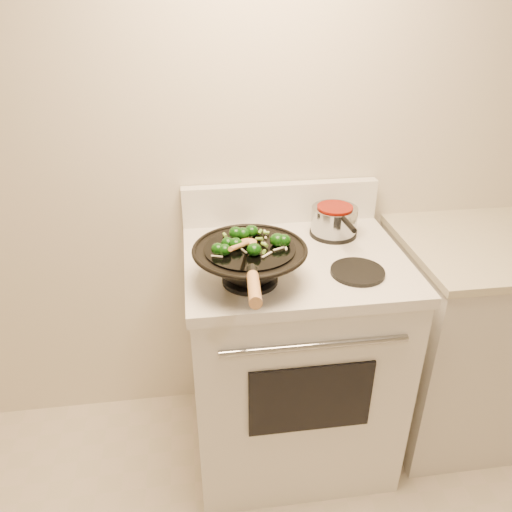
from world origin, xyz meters
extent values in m
plane|color=beige|center=(0.00, 1.50, 1.30)|extent=(3.50, 0.00, 3.50)
cube|color=white|center=(-0.07, 1.17, 0.44)|extent=(0.76, 0.64, 0.88)
cube|color=white|center=(-0.07, 1.17, 0.90)|extent=(0.78, 0.66, 0.04)
cube|color=white|center=(-0.07, 1.47, 1.00)|extent=(0.78, 0.05, 0.16)
cylinder|color=#909498|center=(-0.07, 0.84, 0.78)|extent=(0.60, 0.02, 0.02)
cube|color=black|center=(-0.07, 0.84, 0.55)|extent=(0.42, 0.01, 0.28)
cylinder|color=black|center=(-0.25, 1.02, 0.93)|extent=(0.18, 0.18, 0.01)
cylinder|color=black|center=(0.11, 1.02, 0.93)|extent=(0.18, 0.18, 0.01)
cylinder|color=black|center=(-0.25, 1.32, 0.93)|extent=(0.18, 0.18, 0.01)
cylinder|color=black|center=(0.11, 1.32, 0.93)|extent=(0.18, 0.18, 0.01)
cube|color=silver|center=(0.74, 1.20, 0.44)|extent=(0.73, 0.60, 0.88)
cube|color=beige|center=(0.74, 1.20, 0.90)|extent=(0.75, 0.62, 0.03)
torus|color=black|center=(-0.25, 1.02, 1.04)|extent=(0.36, 0.36, 0.01)
cylinder|color=black|center=(-0.25, 1.02, 1.04)|extent=(0.29, 0.29, 0.01)
cylinder|color=black|center=(-0.27, 0.82, 1.08)|extent=(0.03, 0.06, 0.04)
cylinder|color=#B57E47|center=(-0.28, 0.70, 1.10)|extent=(0.05, 0.19, 0.07)
ellipsoid|color=#0B3408|center=(-0.15, 1.02, 1.06)|extent=(0.04, 0.04, 0.04)
cylinder|color=#4A842F|center=(-0.13, 1.02, 1.05)|extent=(0.02, 0.02, 0.01)
ellipsoid|color=#0B3408|center=(-0.29, 1.10, 1.06)|extent=(0.05, 0.05, 0.04)
ellipsoid|color=#0B3408|center=(-0.36, 0.99, 1.06)|extent=(0.04, 0.04, 0.04)
ellipsoid|color=#0B3408|center=(-0.25, 0.97, 1.06)|extent=(0.05, 0.05, 0.04)
cylinder|color=#4A842F|center=(-0.23, 0.97, 1.05)|extent=(0.02, 0.02, 0.02)
ellipsoid|color=#0B3408|center=(-0.34, 0.99, 1.06)|extent=(0.04, 0.04, 0.04)
ellipsoid|color=#0B3408|center=(-0.30, 1.02, 1.06)|extent=(0.04, 0.04, 0.04)
ellipsoid|color=#0B3408|center=(-0.27, 1.09, 1.06)|extent=(0.04, 0.04, 0.04)
cylinder|color=#4A842F|center=(-0.25, 1.09, 1.05)|extent=(0.02, 0.02, 0.01)
ellipsoid|color=#0B3408|center=(-0.32, 1.03, 1.06)|extent=(0.04, 0.04, 0.03)
ellipsoid|color=#0B3408|center=(-0.24, 1.10, 1.06)|extent=(0.04, 0.04, 0.04)
ellipsoid|color=#0B3408|center=(-0.17, 1.02, 1.06)|extent=(0.05, 0.05, 0.04)
cylinder|color=#4A842F|center=(-0.15, 1.02, 1.05)|extent=(0.02, 0.02, 0.01)
cube|color=white|center=(-0.31, 1.08, 1.05)|extent=(0.04, 0.01, 0.00)
cube|color=white|center=(-0.28, 1.00, 1.05)|extent=(0.02, 0.04, 0.00)
cube|color=white|center=(-0.24, 1.04, 1.05)|extent=(0.01, 0.05, 0.00)
cube|color=white|center=(-0.16, 1.05, 1.05)|extent=(0.02, 0.04, 0.00)
cube|color=white|center=(-0.36, 0.97, 1.05)|extent=(0.04, 0.02, 0.00)
cube|color=white|center=(-0.24, 1.14, 1.05)|extent=(0.05, 0.01, 0.00)
cube|color=white|center=(-0.14, 1.01, 1.05)|extent=(0.01, 0.05, 0.00)
cube|color=white|center=(-0.16, 1.02, 1.05)|extent=(0.03, 0.04, 0.00)
cube|color=white|center=(-0.21, 0.96, 1.05)|extent=(0.04, 0.04, 0.00)
cube|color=white|center=(-0.30, 1.05, 1.05)|extent=(0.02, 0.04, 0.00)
cube|color=white|center=(-0.23, 1.10, 1.05)|extent=(0.03, 0.03, 0.00)
cube|color=white|center=(-0.19, 1.11, 1.05)|extent=(0.01, 0.03, 0.00)
cube|color=white|center=(-0.16, 1.00, 1.05)|extent=(0.05, 0.03, 0.00)
cylinder|color=#659931|center=(-0.30, 1.02, 1.05)|extent=(0.02, 0.03, 0.02)
cylinder|color=#659931|center=(-0.21, 1.11, 1.05)|extent=(0.03, 0.02, 0.02)
cylinder|color=#659931|center=(-0.22, 0.97, 1.05)|extent=(0.02, 0.03, 0.01)
cylinder|color=#659931|center=(-0.22, 1.06, 1.05)|extent=(0.02, 0.02, 0.01)
cylinder|color=#659931|center=(-0.19, 1.10, 1.05)|extent=(0.02, 0.03, 0.02)
cylinder|color=#659931|center=(-0.21, 1.02, 1.05)|extent=(0.02, 0.02, 0.01)
cylinder|color=#659931|center=(-0.23, 1.11, 1.05)|extent=(0.02, 0.02, 0.01)
cylinder|color=#659931|center=(-0.33, 1.10, 1.05)|extent=(0.02, 0.02, 0.01)
cylinder|color=#659931|center=(-0.17, 1.05, 1.05)|extent=(0.02, 0.03, 0.01)
sphere|color=#F6E5AD|center=(-0.21, 1.03, 1.05)|extent=(0.01, 0.01, 0.01)
sphere|color=#F6E5AD|center=(-0.20, 1.07, 1.05)|extent=(0.01, 0.01, 0.01)
sphere|color=#F6E5AD|center=(-0.22, 1.07, 1.05)|extent=(0.01, 0.01, 0.01)
sphere|color=#F6E5AD|center=(-0.29, 1.08, 1.05)|extent=(0.01, 0.01, 0.01)
ellipsoid|color=#B57E47|center=(-0.26, 1.04, 1.05)|extent=(0.06, 0.06, 0.01)
cylinder|color=#B57E47|center=(-0.29, 0.94, 1.10)|extent=(0.09, 0.21, 0.10)
cylinder|color=#909498|center=(0.11, 1.32, 0.98)|extent=(0.17, 0.17, 0.10)
cylinder|color=#720F05|center=(0.11, 1.32, 1.03)|extent=(0.13, 0.13, 0.01)
cylinder|color=black|center=(0.12, 1.18, 1.03)|extent=(0.03, 0.11, 0.02)
camera|label=1|loc=(-0.42, -0.35, 1.77)|focal=35.00mm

